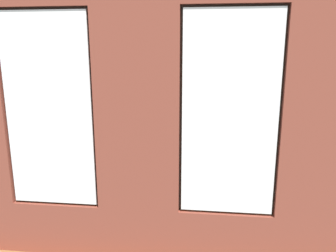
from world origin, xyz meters
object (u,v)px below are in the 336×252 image
Objects in this scene: table_plant_small at (184,148)px; potted_plant_mid_room_small at (207,144)px; couch_left at (312,173)px; cup_ceramic at (172,149)px; couch_by_window at (102,204)px; tv_flatscreen at (16,129)px; coffee_table at (180,155)px; potted_plant_between_couches at (208,184)px; remote_gray at (198,151)px; potted_plant_corner_near_left at (289,119)px; potted_plant_foreground_right at (75,122)px; media_console at (20,160)px; papasan_chair at (129,132)px; potted_plant_by_left_couch at (273,150)px; candle_jar at (180,150)px; potted_plant_near_tv at (14,159)px.

potted_plant_mid_room_small is at bearing -115.43° from table_plant_small.
couch_left is 18.81× the size of cup_ceramic.
couch_by_window is 3.06m from tv_flatscreen.
coffee_table is 0.25m from table_plant_small.
potted_plant_between_couches is at bearing 154.68° from tv_flatscreen.
potted_plant_corner_near_left is at bearing -16.06° from remote_gray.
potted_plant_foreground_right is 5.39m from potted_plant_between_couches.
media_console is 0.96× the size of papasan_chair.
media_console is at bearing 4.05° from table_plant_small.
potted_plant_mid_room_small is (1.87, -1.42, 0.07)m from couch_left.
papasan_chair is at bearing -135.42° from tv_flatscreen.
media_console is at bearing 82.56° from potted_plant_foreground_right.
potted_plant_by_left_couch is (-2.95, -3.04, -0.03)m from couch_by_window.
candle_jar is 3.31m from media_console.
coffee_table is 8.05× the size of remote_gray.
potted_plant_between_couches reaches higher than potted_plant_mid_room_small.
potted_plant_between_couches is at bearing 102.39° from table_plant_small.
potted_plant_corner_near_left reaches higher than media_console.
potted_plant_near_tv is (4.75, 2.19, 0.35)m from potted_plant_by_left_couch.
potted_plant_foreground_right is at bearing -118.16° from couch_left.
potted_plant_between_couches is (-0.55, 2.16, 0.32)m from coffee_table.
candle_jar is 0.45× the size of table_plant_small.
couch_by_window reaches higher than potted_plant_by_left_couch.
potted_plant_by_left_couch is 0.50× the size of potted_plant_near_tv.
potted_plant_between_couches is 3.38m from potted_plant_near_tv.
tv_flatscreen is at bearing 6.09° from coffee_table.
coffee_table is at bearing -173.86° from media_console.
candle_jar is 0.10× the size of potted_plant_corner_near_left.
coffee_table is 0.11m from candle_jar.
potted_plant_foreground_right is at bearing -63.39° from couch_by_window.
tv_flatscreen is at bearing 8.13° from cup_ceramic.
potted_plant_near_tv is at bearing 118.31° from media_console.
potted_plant_between_couches is at bearing 154.71° from media_console.
candle_jar is at bearing -107.22° from couch_left.
remote_gray is 3.80m from potted_plant_foreground_right.
table_plant_small is 2.10m from potted_plant_between_couches.
remote_gray is (-1.30, -2.35, 0.11)m from couch_by_window.
media_console is 2.00× the size of potted_plant_mid_room_small.
potted_plant_mid_room_small is 1.48m from potted_plant_by_left_couch.
candle_jar is at bearing 56.38° from potted_plant_mid_room_small.
papasan_chair reaches higher than potted_plant_by_left_couch.
media_console is 0.93× the size of tv_flatscreen.
potted_plant_foreground_right is at bearing -14.42° from papasan_chair.
potted_plant_near_tv is at bearing 118.24° from tv_flatscreen.
candle_jar is (0.00, -0.00, 0.11)m from coffee_table.
couch_left reaches higher than media_console.
papasan_chair is 3.16m from potted_plant_near_tv.
remote_gray is 0.15× the size of potted_plant_between_couches.
potted_plant_between_couches reaches higher than couch_left.
couch_by_window is at bearing 154.89° from potted_plant_near_tv.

